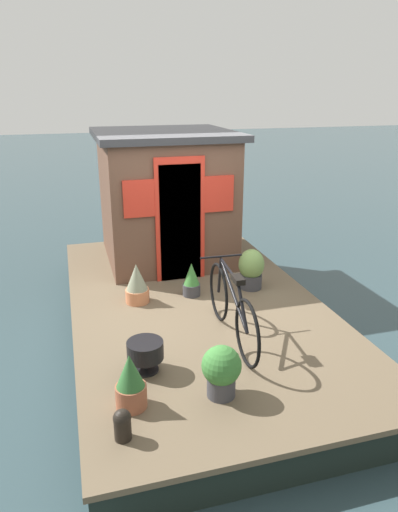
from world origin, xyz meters
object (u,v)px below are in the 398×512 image
mooring_bollard (122,424)px  bicycle (232,307)px  potted_plant_sage (131,383)px  potted_plant_mint (192,280)px  potted_plant_basil (137,284)px  potted_plant_fern (251,269)px  houseboat_cabin (165,196)px  charcoal_grill (145,351)px  potted_plant_succulent (221,370)px

mooring_bollard → bicycle: bearing=-47.4°
potted_plant_sage → potted_plant_mint: 2.43m
potted_plant_basil → mooring_bollard: bearing=168.5°
potted_plant_fern → mooring_bollard: 3.32m
mooring_bollard → potted_plant_basil: bearing=-11.5°
bicycle → potted_plant_mint: bicycle is taller
houseboat_cabin → bicycle: bearing=-177.6°
bicycle → mooring_bollard: (-1.27, 1.38, -0.25)m
potted_plant_sage → charcoal_grill: bearing=-22.8°
houseboat_cabin → potted_plant_basil: size_ratio=4.05×
charcoal_grill → potted_plant_mint: bearing=-29.3°
potted_plant_fern → potted_plant_succulent: potted_plant_fern is taller
potted_plant_sage → charcoal_grill: potted_plant_sage is taller
houseboat_cabin → potted_plant_mint: (-1.60, -0.00, -0.82)m
potted_plant_fern → potted_plant_mint: potted_plant_fern is taller
houseboat_cabin → mooring_bollard: 4.41m
bicycle → potted_plant_sage: size_ratio=3.32×
potted_plant_basil → potted_plant_mint: bearing=-89.1°
potted_plant_basil → charcoal_grill: bearing=174.1°
potted_plant_succulent → potted_plant_mint: (2.22, -0.31, -0.05)m
potted_plant_fern → potted_plant_succulent: 2.52m
potted_plant_sage → potted_plant_fern: bearing=-42.9°
potted_plant_basil → potted_plant_mint: size_ratio=1.15×
bicycle → charcoal_grill: (-0.36, 1.04, -0.17)m
potted_plant_sage → charcoal_grill: (0.52, -0.22, -0.03)m
bicycle → charcoal_grill: bearing=109.3°
houseboat_cabin → bicycle: (-2.87, -0.12, -0.65)m
houseboat_cabin → charcoal_grill: (-3.23, 0.91, -0.81)m
houseboat_cabin → potted_plant_sage: houseboat_cabin is taller
bicycle → mooring_bollard: 1.89m
bicycle → mooring_bollard: size_ratio=6.37×
houseboat_cabin → potted_plant_fern: bearing=-151.3°
potted_plant_mint → charcoal_grill: (-1.63, 0.92, 0.00)m
potted_plant_fern → mooring_bollard: potted_plant_fern is taller
houseboat_cabin → mooring_bollard: (-4.14, 1.26, -0.89)m
potted_plant_mint → charcoal_grill: bearing=150.7°
houseboat_cabin → potted_plant_mint: size_ratio=4.66×
mooring_bollard → potted_plant_succulent: bearing=-71.1°
potted_plant_sage → bicycle: bearing=-54.9°
bicycle → charcoal_grill: 1.11m
bicycle → potted_plant_sage: (-0.88, 1.25, -0.14)m
potted_plant_succulent → charcoal_grill: bearing=45.7°
potted_plant_basil → mooring_bollard: potted_plant_basil is taller
bicycle → charcoal_grill: bicycle is taller
potted_plant_basil → charcoal_grill: 1.63m
houseboat_cabin → potted_plant_sage: 3.99m
potted_plant_basil → potted_plant_sage: bearing=169.7°
potted_plant_fern → houseboat_cabin: bearing=28.7°
potted_plant_fern → potted_plant_basil: potted_plant_fern is taller
potted_plant_mint → potted_plant_sage: bearing=152.2°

